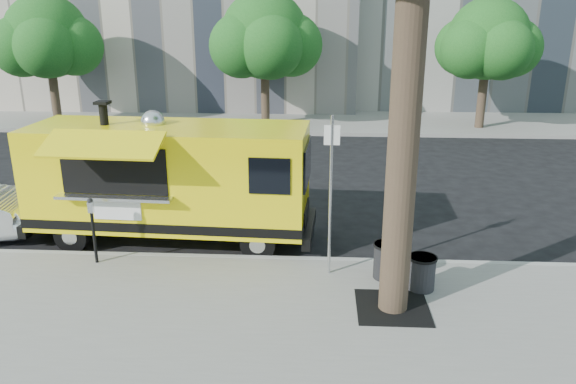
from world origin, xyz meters
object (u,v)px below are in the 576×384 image
object	(u,v)px
far_tree_b	(264,35)
far_tree_a	(47,37)
trash_bin_right	(422,272)
trash_bin_left	(388,260)
parking_meter	(93,223)
sign_post	(331,187)
far_tree_c	(488,39)
food_truck	(169,179)

from	to	relation	value
far_tree_b	far_tree_a	bearing A→B (deg)	-177.46
far_tree_a	trash_bin_right	distance (m)	19.79
far_tree_a	trash_bin_left	size ratio (longest dim) A/B	8.00
far_tree_a	far_tree_b	world-z (taller)	far_tree_b
parking_meter	sign_post	bearing A→B (deg)	-2.52
far_tree_a	far_tree_c	xyz separation A→B (m)	(18.00, 0.10, -0.06)
far_tree_a	far_tree_b	xyz separation A→B (m)	(9.00, 0.40, 0.06)
sign_post	trash_bin_right	world-z (taller)	sign_post
food_truck	trash_bin_right	bearing A→B (deg)	-21.26
trash_bin_left	far_tree_a	bearing A→B (deg)	132.09
far_tree_b	sign_post	size ratio (longest dim) A/B	1.83
sign_post	food_truck	world-z (taller)	sign_post
far_tree_b	trash_bin_left	world-z (taller)	far_tree_b
trash_bin_left	trash_bin_right	size ratio (longest dim) A/B	1.07
sign_post	trash_bin_left	size ratio (longest dim) A/B	4.48
food_truck	trash_bin_left	size ratio (longest dim) A/B	9.38
far_tree_b	far_tree_c	xyz separation A→B (m)	(9.00, -0.30, -0.12)
far_tree_c	trash_bin_left	distance (m)	15.41
parking_meter	trash_bin_right	bearing A→B (deg)	-6.88
sign_post	parking_meter	distance (m)	4.64
sign_post	trash_bin_right	bearing A→B (deg)	-18.54
far_tree_b	trash_bin_right	bearing A→B (deg)	-74.24
sign_post	food_truck	bearing A→B (deg)	153.36
food_truck	far_tree_c	bearing A→B (deg)	53.93
far_tree_b	sign_post	distance (m)	14.61
far_tree_c	parking_meter	distance (m)	17.82
trash_bin_right	far_tree_b	bearing A→B (deg)	105.76
far_tree_c	far_tree_a	bearing A→B (deg)	-179.68
far_tree_b	trash_bin_left	distance (m)	15.19
parking_meter	trash_bin_left	bearing A→B (deg)	-3.32
trash_bin_left	food_truck	bearing A→B (deg)	157.71
far_tree_c	parking_meter	bearing A→B (deg)	-128.66
far_tree_c	food_truck	distance (m)	15.89
far_tree_a	far_tree_b	distance (m)	9.01
sign_post	far_tree_a	bearing A→B (deg)	129.83
far_tree_a	trash_bin_left	bearing A→B (deg)	-47.91
far_tree_c	sign_post	size ratio (longest dim) A/B	1.74
sign_post	parking_meter	world-z (taller)	sign_post
far_tree_b	far_tree_c	bearing A→B (deg)	-1.91
far_tree_a	trash_bin_right	xyz separation A→B (m)	(13.17, -14.40, -3.29)
trash_bin_left	sign_post	bearing A→B (deg)	173.31
far_tree_b	sign_post	world-z (taller)	far_tree_b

